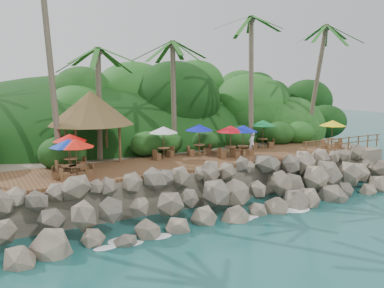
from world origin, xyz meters
TOP-DOWN VIEW (x-y plane):
  - ground at (0.00, 0.00)m, footprint 140.00×140.00m
  - land_base at (0.00, 16.00)m, footprint 32.00×25.20m
  - jungle_hill at (0.00, 23.50)m, footprint 44.80×28.00m
  - seawall at (0.00, 2.00)m, footprint 29.00×4.00m
  - terrace at (0.00, 6.00)m, footprint 26.00×5.00m
  - jungle_foliage at (0.00, 15.00)m, footprint 44.00×16.00m
  - foam_line at (0.00, 0.30)m, footprint 25.20×0.80m
  - palms at (-1.20, 8.75)m, footprint 33.59×7.29m
  - palapa at (-5.74, 9.18)m, footprint 5.56×5.56m
  - dining_clusters at (0.21, 6.10)m, footprint 22.05×4.98m
  - railing at (11.76, 3.65)m, footprint 8.30×0.10m
  - waiter at (4.72, 5.71)m, footprint 0.71×0.59m

SIDE VIEW (x-z plane):
  - ground at x=0.00m, z-range 0.00..0.00m
  - jungle_hill at x=0.00m, z-range -7.70..7.70m
  - jungle_foliage at x=0.00m, z-range -6.00..6.00m
  - foam_line at x=0.00m, z-range 0.00..0.06m
  - land_base at x=0.00m, z-range 0.00..2.10m
  - seawall at x=0.00m, z-range 0.00..2.30m
  - terrace at x=0.00m, z-range 2.10..2.30m
  - railing at x=11.76m, z-range 2.41..3.41m
  - waiter at x=4.72m, z-range 2.30..3.96m
  - dining_clusters at x=0.21m, z-range 3.02..5.21m
  - palapa at x=-5.74m, z-range 3.49..8.09m
  - palms at x=-1.20m, z-range 4.62..19.19m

